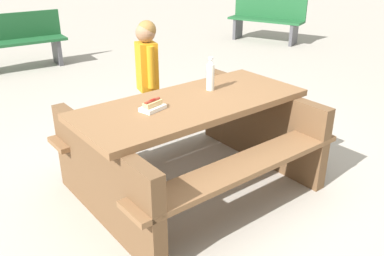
{
  "coord_description": "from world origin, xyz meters",
  "views": [
    {
      "loc": [
        2.09,
        2.06,
        1.85
      ],
      "look_at": [
        0.0,
        0.0,
        0.52
      ],
      "focal_mm": 38.65,
      "sensor_mm": 36.0,
      "label": 1
    }
  ],
  "objects_px": {
    "child_in_coat": "(147,67)",
    "park_bench_mid": "(15,40)",
    "picnic_table": "(192,137)",
    "park_bench_near": "(267,18)",
    "hotdog_tray": "(153,106)",
    "soda_bottle": "(210,75)"
  },
  "relations": [
    {
      "from": "park_bench_near",
      "to": "picnic_table",
      "type": "bearing_deg",
      "value": 29.27
    },
    {
      "from": "child_in_coat",
      "to": "park_bench_mid",
      "type": "distance_m",
      "value": 3.55
    },
    {
      "from": "picnic_table",
      "to": "park_bench_mid",
      "type": "xyz_separation_m",
      "value": [
        -0.56,
        -4.42,
        0.0
      ]
    },
    {
      "from": "hotdog_tray",
      "to": "child_in_coat",
      "type": "bearing_deg",
      "value": -127.7
    },
    {
      "from": "soda_bottle",
      "to": "hotdog_tray",
      "type": "bearing_deg",
      "value": 0.39
    },
    {
      "from": "hotdog_tray",
      "to": "park_bench_near",
      "type": "height_order",
      "value": "park_bench_near"
    },
    {
      "from": "picnic_table",
      "to": "park_bench_near",
      "type": "distance_m",
      "value": 5.73
    },
    {
      "from": "hotdog_tray",
      "to": "child_in_coat",
      "type": "height_order",
      "value": "child_in_coat"
    },
    {
      "from": "soda_bottle",
      "to": "park_bench_near",
      "type": "height_order",
      "value": "soda_bottle"
    },
    {
      "from": "child_in_coat",
      "to": "park_bench_near",
      "type": "bearing_deg",
      "value": -157.91
    },
    {
      "from": "park_bench_mid",
      "to": "child_in_coat",
      "type": "bearing_deg",
      "value": 85.91
    },
    {
      "from": "hotdog_tray",
      "to": "park_bench_near",
      "type": "relative_size",
      "value": 0.12
    },
    {
      "from": "picnic_table",
      "to": "park_bench_near",
      "type": "xyz_separation_m",
      "value": [
        -5.0,
        -2.8,
        0.0
      ]
    },
    {
      "from": "park_bench_mid",
      "to": "hotdog_tray",
      "type": "bearing_deg",
      "value": 78.43
    },
    {
      "from": "soda_bottle",
      "to": "hotdog_tray",
      "type": "xyz_separation_m",
      "value": [
        0.62,
        0.0,
        -0.09
      ]
    },
    {
      "from": "soda_bottle",
      "to": "park_bench_mid",
      "type": "height_order",
      "value": "soda_bottle"
    },
    {
      "from": "picnic_table",
      "to": "child_in_coat",
      "type": "distance_m",
      "value": 1.0
    },
    {
      "from": "picnic_table",
      "to": "park_bench_mid",
      "type": "bearing_deg",
      "value": -97.24
    },
    {
      "from": "park_bench_near",
      "to": "park_bench_mid",
      "type": "xyz_separation_m",
      "value": [
        4.43,
        -1.62,
        0.0
      ]
    },
    {
      "from": "picnic_table",
      "to": "child_in_coat",
      "type": "height_order",
      "value": "child_in_coat"
    },
    {
      "from": "park_bench_near",
      "to": "park_bench_mid",
      "type": "height_order",
      "value": "same"
    },
    {
      "from": "soda_bottle",
      "to": "hotdog_tray",
      "type": "relative_size",
      "value": 1.42
    }
  ]
}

